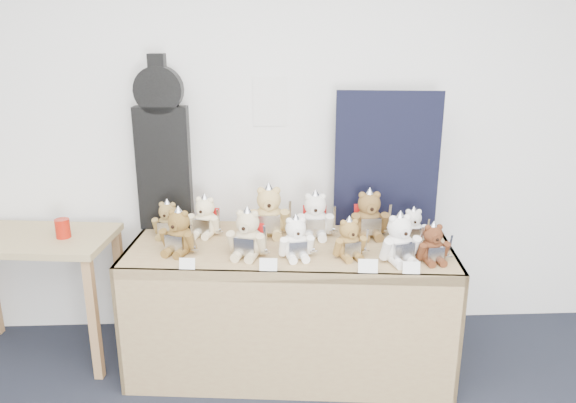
{
  "coord_description": "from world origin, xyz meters",
  "views": [
    {
      "loc": [
        0.05,
        -1.0,
        1.97
      ],
      "look_at": [
        0.19,
        1.89,
        1.06
      ],
      "focal_mm": 35.0,
      "sensor_mm": 36.0,
      "label": 1
    }
  ],
  "objects_px": {
    "teddy_front_right": "(349,240)",
    "teddy_back_left": "(205,218)",
    "red_cup": "(63,228)",
    "teddy_back_end": "(413,227)",
    "teddy_front_centre": "(296,239)",
    "display_table": "(289,276)",
    "teddy_front_end": "(433,245)",
    "guitar_case": "(163,146)",
    "teddy_back_centre_right": "(315,217)",
    "teddy_back_right": "(369,216)",
    "teddy_back_centre_left": "(269,213)",
    "teddy_back_far_left": "(168,221)",
    "teddy_front_far_right": "(399,241)",
    "teddy_front_left": "(248,235)",
    "side_table": "(32,256)",
    "teddy_front_far_left": "(179,233)"
  },
  "relations": [
    {
      "from": "teddy_front_right",
      "to": "teddy_back_left",
      "type": "xyz_separation_m",
      "value": [
        -0.81,
        0.38,
        0.01
      ]
    },
    {
      "from": "red_cup",
      "to": "teddy_back_end",
      "type": "relative_size",
      "value": 0.5
    },
    {
      "from": "teddy_front_centre",
      "to": "teddy_front_right",
      "type": "xyz_separation_m",
      "value": [
        0.29,
        -0.01,
        -0.01
      ]
    },
    {
      "from": "display_table",
      "to": "teddy_front_end",
      "type": "relative_size",
      "value": 8.0
    },
    {
      "from": "guitar_case",
      "to": "teddy_back_centre_right",
      "type": "distance_m",
      "value": 1.01
    },
    {
      "from": "guitar_case",
      "to": "teddy_back_end",
      "type": "distance_m",
      "value": 1.55
    },
    {
      "from": "red_cup",
      "to": "teddy_front_end",
      "type": "height_order",
      "value": "teddy_front_end"
    },
    {
      "from": "teddy_front_right",
      "to": "teddy_back_right",
      "type": "xyz_separation_m",
      "value": [
        0.17,
        0.32,
        0.03
      ]
    },
    {
      "from": "teddy_front_centre",
      "to": "teddy_back_centre_left",
      "type": "height_order",
      "value": "teddy_back_centre_left"
    },
    {
      "from": "teddy_back_end",
      "to": "teddy_back_far_left",
      "type": "xyz_separation_m",
      "value": [
        -1.43,
        0.15,
        0.01
      ]
    },
    {
      "from": "guitar_case",
      "to": "teddy_back_far_left",
      "type": "xyz_separation_m",
      "value": [
        0.03,
        -0.17,
        -0.42
      ]
    },
    {
      "from": "red_cup",
      "to": "teddy_front_right",
      "type": "xyz_separation_m",
      "value": [
        1.62,
        -0.32,
        0.02
      ]
    },
    {
      "from": "teddy_back_far_left",
      "to": "teddy_front_right",
      "type": "bearing_deg",
      "value": -8.46
    },
    {
      "from": "teddy_back_centre_left",
      "to": "guitar_case",
      "type": "bearing_deg",
      "value": 165.43
    },
    {
      "from": "teddy_front_far_right",
      "to": "teddy_back_right",
      "type": "xyz_separation_m",
      "value": [
        -0.09,
        0.39,
        0.01
      ]
    },
    {
      "from": "teddy_back_end",
      "to": "display_table",
      "type": "bearing_deg",
      "value": -169.85
    },
    {
      "from": "teddy_back_left",
      "to": "teddy_back_end",
      "type": "relative_size",
      "value": 1.2
    },
    {
      "from": "teddy_front_centre",
      "to": "teddy_back_end",
      "type": "height_order",
      "value": "teddy_front_centre"
    },
    {
      "from": "teddy_front_right",
      "to": "teddy_back_right",
      "type": "bearing_deg",
      "value": 49.09
    },
    {
      "from": "teddy_back_centre_left",
      "to": "teddy_back_far_left",
      "type": "relative_size",
      "value": 1.38
    },
    {
      "from": "display_table",
      "to": "teddy_back_far_left",
      "type": "bearing_deg",
      "value": 166.63
    },
    {
      "from": "teddy_front_left",
      "to": "red_cup",
      "type": "bearing_deg",
      "value": -177.73
    },
    {
      "from": "teddy_front_right",
      "to": "teddy_back_right",
      "type": "distance_m",
      "value": 0.36
    },
    {
      "from": "teddy_back_centre_left",
      "to": "teddy_back_right",
      "type": "xyz_separation_m",
      "value": [
        0.59,
        -0.06,
        -0.01
      ]
    },
    {
      "from": "teddy_front_end",
      "to": "teddy_back_left",
      "type": "relative_size",
      "value": 0.89
    },
    {
      "from": "teddy_back_left",
      "to": "teddy_back_end",
      "type": "distance_m",
      "value": 1.22
    },
    {
      "from": "teddy_front_left",
      "to": "teddy_back_left",
      "type": "bearing_deg",
      "value": 144.0
    },
    {
      "from": "guitar_case",
      "to": "teddy_front_right",
      "type": "distance_m",
      "value": 1.25
    },
    {
      "from": "side_table",
      "to": "teddy_back_centre_left",
      "type": "relative_size",
      "value": 2.97
    },
    {
      "from": "red_cup",
      "to": "teddy_back_centre_right",
      "type": "bearing_deg",
      "value": 0.32
    },
    {
      "from": "teddy_back_right",
      "to": "teddy_back_end",
      "type": "bearing_deg",
      "value": -24.89
    },
    {
      "from": "teddy_back_centre_left",
      "to": "teddy_back_right",
      "type": "distance_m",
      "value": 0.59
    },
    {
      "from": "side_table",
      "to": "teddy_front_far_left",
      "type": "bearing_deg",
      "value": -8.44
    },
    {
      "from": "teddy_front_far_left",
      "to": "teddy_back_far_left",
      "type": "height_order",
      "value": "teddy_front_far_left"
    },
    {
      "from": "teddy_back_left",
      "to": "teddy_front_left",
      "type": "bearing_deg",
      "value": -34.65
    },
    {
      "from": "teddy_front_far_left",
      "to": "teddy_front_centre",
      "type": "height_order",
      "value": "teddy_front_far_left"
    },
    {
      "from": "guitar_case",
      "to": "teddy_front_right",
      "type": "height_order",
      "value": "guitar_case"
    },
    {
      "from": "guitar_case",
      "to": "display_table",
      "type": "bearing_deg",
      "value": -25.99
    },
    {
      "from": "teddy_back_right",
      "to": "side_table",
      "type": "bearing_deg",
      "value": 177.38
    },
    {
      "from": "teddy_front_left",
      "to": "teddy_back_centre_right",
      "type": "distance_m",
      "value": 0.48
    },
    {
      "from": "red_cup",
      "to": "display_table",
      "type": "bearing_deg",
      "value": -8.59
    },
    {
      "from": "teddy_front_right",
      "to": "teddy_back_left",
      "type": "relative_size",
      "value": 0.92
    },
    {
      "from": "teddy_front_right",
      "to": "teddy_back_centre_right",
      "type": "xyz_separation_m",
      "value": [
        -0.15,
        0.33,
        0.02
      ]
    },
    {
      "from": "red_cup",
      "to": "teddy_back_far_left",
      "type": "height_order",
      "value": "teddy_back_far_left"
    },
    {
      "from": "teddy_front_end",
      "to": "guitar_case",
      "type": "bearing_deg",
      "value": 151.02
    },
    {
      "from": "guitar_case",
      "to": "red_cup",
      "type": "xyz_separation_m",
      "value": [
        -0.57,
        -0.21,
        -0.44
      ]
    },
    {
      "from": "teddy_front_right",
      "to": "teddy_back_end",
      "type": "relative_size",
      "value": 1.1
    },
    {
      "from": "teddy_front_centre",
      "to": "teddy_front_right",
      "type": "distance_m",
      "value": 0.29
    },
    {
      "from": "teddy_front_right",
      "to": "teddy_front_end",
      "type": "relative_size",
      "value": 1.03
    },
    {
      "from": "teddy_front_centre",
      "to": "teddy_front_right",
      "type": "bearing_deg",
      "value": -10.85
    }
  ]
}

